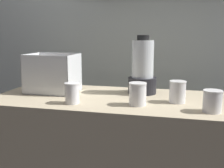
# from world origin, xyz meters

# --- Properties ---
(counter) EXTENTS (1.40, 0.64, 0.90)m
(counter) POSITION_xyz_m (0.00, 0.00, 0.45)
(counter) COLOR tan
(counter) RESTS_ON ground_plane
(back_wall_unit) EXTENTS (2.60, 0.24, 2.50)m
(back_wall_unit) POSITION_xyz_m (0.00, 0.77, 1.27)
(back_wall_unit) COLOR silver
(back_wall_unit) RESTS_ON ground_plane
(carrot_display_bin) EXTENTS (0.31, 0.24, 0.24)m
(carrot_display_bin) POSITION_xyz_m (-0.40, 0.06, 0.97)
(carrot_display_bin) COLOR white
(carrot_display_bin) RESTS_ON counter
(blender_pitcher) EXTENTS (0.18, 0.18, 0.36)m
(blender_pitcher) POSITION_xyz_m (0.15, 0.16, 1.05)
(blender_pitcher) COLOR black
(blender_pitcher) RESTS_ON counter
(juice_cup_carrot_far_left) EXTENTS (0.08, 0.08, 0.11)m
(juice_cup_carrot_far_left) POSITION_xyz_m (-0.17, -0.19, 0.95)
(juice_cup_carrot_far_left) COLOR white
(juice_cup_carrot_far_left) RESTS_ON counter
(juice_cup_beet_left) EXTENTS (0.09, 0.09, 0.12)m
(juice_cup_beet_left) POSITION_xyz_m (0.17, -0.14, 0.95)
(juice_cup_beet_left) COLOR white
(juice_cup_beet_left) RESTS_ON counter
(juice_cup_carrot_middle) EXTENTS (0.09, 0.09, 0.12)m
(juice_cup_carrot_middle) POSITION_xyz_m (0.37, -0.03, 0.95)
(juice_cup_carrot_middle) COLOR white
(juice_cup_carrot_middle) RESTS_ON counter
(juice_cup_beet_right) EXTENTS (0.09, 0.09, 0.11)m
(juice_cup_beet_right) POSITION_xyz_m (0.54, -0.18, 0.95)
(juice_cup_beet_right) COLOR white
(juice_cup_beet_right) RESTS_ON counter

